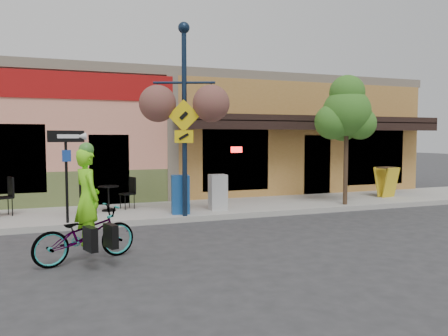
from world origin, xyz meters
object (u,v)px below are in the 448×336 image
at_px(lamp_post, 184,120).
at_px(bicycle, 85,234).
at_px(cyclist_rider, 88,212).
at_px(building, 173,137).
at_px(street_tree, 346,139).
at_px(one_way_sign, 67,177).
at_px(newspaper_box_blue, 180,194).
at_px(newspaper_box_grey, 218,192).

bearing_deg(lamp_post, bicycle, -109.73).
bearing_deg(cyclist_rider, bicycle, 70.16).
bearing_deg(building, street_tree, -59.99).
bearing_deg(building, bicycle, -112.05).
bearing_deg(building, one_way_sign, -122.21).
distance_m(newspaper_box_blue, street_tree, 5.40).
xyz_separation_m(cyclist_rider, newspaper_box_grey, (3.73, 3.63, -0.23)).
bearing_deg(building, lamp_post, -101.12).
xyz_separation_m(cyclist_rider, one_way_sign, (-0.33, 3.07, 0.38)).
relative_size(cyclist_rider, street_tree, 0.44).
distance_m(bicycle, cyclist_rider, 0.40).
relative_size(building, newspaper_box_blue, 17.44).
height_order(building, cyclist_rider, building).
relative_size(cyclist_rider, one_way_sign, 0.79).
height_order(lamp_post, newspaper_box_blue, lamp_post).
xyz_separation_m(one_way_sign, newspaper_box_blue, (2.89, 0.30, -0.59)).
distance_m(bicycle, lamp_post, 4.54).
bearing_deg(lamp_post, newspaper_box_blue, 114.97).
distance_m(lamp_post, street_tree, 5.20).
xyz_separation_m(newspaper_box_blue, newspaper_box_grey, (1.17, 0.25, -0.02)).
bearing_deg(one_way_sign, newspaper_box_grey, -5.16).
relative_size(lamp_post, newspaper_box_blue, 4.81).
height_order(one_way_sign, newspaper_box_blue, one_way_sign).
bearing_deg(newspaper_box_blue, bicycle, -118.75).
height_order(bicycle, street_tree, street_tree).
relative_size(building, lamp_post, 3.62).
distance_m(building, bicycle, 10.76).
xyz_separation_m(cyclist_rider, lamp_post, (2.59, 2.99, 1.78)).
xyz_separation_m(cyclist_rider, street_tree, (7.76, 3.22, 1.27)).
distance_m(bicycle, street_tree, 8.60).
height_order(building, one_way_sign, building).
xyz_separation_m(bicycle, lamp_post, (2.64, 2.99, 2.17)).
height_order(cyclist_rider, one_way_sign, one_way_sign).
bearing_deg(lamp_post, street_tree, 24.29).
relative_size(bicycle, one_way_sign, 0.84).
xyz_separation_m(building, newspaper_box_grey, (-0.20, -6.21, -1.60)).
relative_size(building, bicycle, 9.76).
bearing_deg(newspaper_box_grey, bicycle, -134.06).
bearing_deg(cyclist_rider, building, -41.64).
bearing_deg(newspaper_box_grey, one_way_sign, -170.09).
distance_m(bicycle, newspaper_box_grey, 5.24).
height_order(building, street_tree, building).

